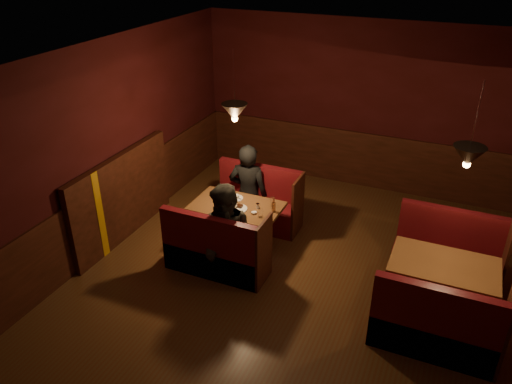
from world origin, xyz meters
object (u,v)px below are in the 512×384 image
at_px(second_bench_near, 435,330).
at_px(diner_a, 248,174).
at_px(main_table, 238,215).
at_px(diner_b, 227,221).
at_px(main_bench_far, 258,206).
at_px(second_bench_far, 447,258).
at_px(main_bench_near, 216,254).
at_px(second_table, 442,276).

distance_m(second_bench_near, diner_a, 3.50).
bearing_deg(main_table, diner_b, -75.31).
relative_size(main_bench_far, second_bench_far, 1.03).
height_order(main_bench_far, diner_b, diner_b).
height_order(second_bench_far, diner_b, diner_b).
bearing_deg(main_table, diner_a, 102.24).
relative_size(main_table, second_bench_near, 0.93).
bearing_deg(second_bench_far, second_bench_near, -90.00).
distance_m(main_table, second_bench_near, 3.03).
height_order(main_table, diner_a, diner_a).
xyz_separation_m(second_bench_near, diner_b, (-2.67, 0.36, 0.53)).
relative_size(main_bench_far, diner_b, 0.83).
bearing_deg(second_bench_far, diner_a, 174.87).
relative_size(main_bench_near, second_bench_near, 1.03).
xyz_separation_m(main_bench_far, second_bench_near, (2.83, -1.75, 0.01)).
bearing_deg(second_table, diner_b, -172.00).
bearing_deg(second_table, main_bench_near, -171.72).
xyz_separation_m(second_bench_far, diner_b, (-2.67, -1.10, 0.53)).
distance_m(main_table, second_bench_far, 2.88).
height_order(main_table, diner_b, diner_b).
bearing_deg(main_bench_far, main_table, -91.10).
bearing_deg(second_bench_far, second_table, -92.20).
height_order(main_bench_near, diner_b, diner_b).
xyz_separation_m(second_table, second_bench_near, (0.03, -0.73, -0.20)).
bearing_deg(diner_a, second_table, 152.49).
xyz_separation_m(main_table, second_bench_near, (2.84, -1.04, -0.21)).
bearing_deg(second_bench_near, second_bench_far, 90.00).
distance_m(main_table, diner_a, 0.77).
bearing_deg(second_bench_near, main_bench_far, 148.23).
height_order(main_bench_near, diner_a, diner_a).
relative_size(diner_a, diner_b, 0.99).
bearing_deg(second_bench_far, main_bench_near, -158.09).
distance_m(main_bench_near, second_bench_near, 2.85).
bearing_deg(second_bench_near, main_bench_near, 173.51).
height_order(second_bench_near, diner_a, diner_a).
bearing_deg(diner_b, second_bench_near, -9.03).
relative_size(main_bench_far, second_table, 1.13).
bearing_deg(diner_b, main_bench_far, 95.38).
height_order(second_table, second_bench_near, second_bench_near).
relative_size(main_bench_far, second_bench_near, 1.03).
distance_m(main_bench_far, diner_b, 1.50).
bearing_deg(second_bench_near, main_table, 159.95).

